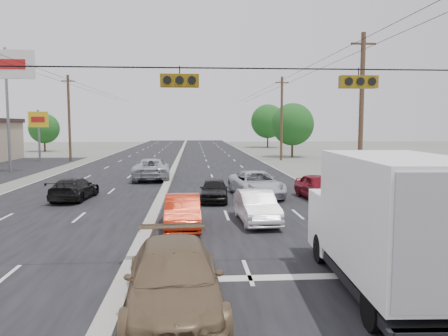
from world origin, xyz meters
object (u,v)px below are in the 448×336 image
at_px(queue_car_b, 256,207).
at_px(box_truck, 387,223).
at_px(queue_car_e, 318,187).
at_px(oncoming_far, 151,169).
at_px(tree_right_mid, 293,124).
at_px(oncoming_near, 74,189).
at_px(queue_car_a, 214,190).
at_px(queue_car_c, 256,184).
at_px(tree_right_far, 268,121).
at_px(tan_sedan, 174,280).
at_px(utility_pole_left_c, 69,118).
at_px(pole_sign_billboard, 6,72).
at_px(red_sedan, 183,212).
at_px(tree_left_far, 44,128).
at_px(utility_pole_right_c, 282,118).
at_px(pole_sign_far, 38,124).
at_px(utility_pole_right_b, 361,111).

bearing_deg(queue_car_b, box_truck, -78.60).
bearing_deg(queue_car_e, oncoming_far, 129.43).
height_order(tree_right_mid, queue_car_b, tree_right_mid).
bearing_deg(box_truck, oncoming_near, 131.15).
relative_size(queue_car_a, queue_car_b, 0.90).
bearing_deg(queue_car_c, tree_right_far, 71.72).
distance_m(tan_sedan, oncoming_far, 24.60).
distance_m(tree_right_mid, queue_car_b, 40.09).
distance_m(utility_pole_left_c, queue_car_a, 32.39).
relative_size(pole_sign_billboard, box_truck, 1.56).
xyz_separation_m(utility_pole_left_c, oncoming_far, (11.10, -18.09, -4.28)).
bearing_deg(red_sedan, tree_left_far, 111.74).
height_order(box_truck, oncoming_near, box_truck).
height_order(utility_pole_right_c, pole_sign_far, utility_pole_right_c).
xyz_separation_m(queue_car_c, oncoming_far, (-6.98, 8.58, 0.08)).
distance_m(queue_car_b, oncoming_near, 11.50).
bearing_deg(utility_pole_right_c, pole_sign_far, -180.00).
distance_m(tree_right_far, queue_car_a, 59.69).
xyz_separation_m(tan_sedan, queue_car_e, (7.55, 14.55, -0.04)).
bearing_deg(oncoming_near, queue_car_c, -172.55).
bearing_deg(queue_car_b, queue_car_c, 78.82).
xyz_separation_m(tree_left_far, tree_right_far, (38.00, 10.00, 1.24)).
height_order(queue_car_c, oncoming_near, queue_car_c).
xyz_separation_m(tree_left_far, queue_car_e, (30.95, -47.98, -3.00)).
relative_size(pole_sign_far, tan_sedan, 1.15).
bearing_deg(tree_left_far, queue_car_a, -62.54).
xyz_separation_m(tree_left_far, queue_car_a, (25.00, -48.09, -3.08)).
bearing_deg(tree_right_mid, tree_left_far, 157.93).
xyz_separation_m(utility_pole_right_c, tree_right_far, (3.50, 30.00, -0.15)).
distance_m(box_truck, oncoming_far, 25.00).
relative_size(utility_pole_right_c, tan_sedan, 1.91).
bearing_deg(oncoming_near, box_truck, 133.63).
height_order(utility_pole_right_c, red_sedan, utility_pole_right_c).
bearing_deg(tree_right_mid, pole_sign_far, -170.84).
height_order(utility_pole_left_c, queue_car_a, utility_pole_left_c).
distance_m(pole_sign_billboard, queue_car_a, 25.15).
xyz_separation_m(utility_pole_left_c, pole_sign_billboard, (-2.00, -12.00, 3.76)).
height_order(pole_sign_far, red_sedan, pole_sign_far).
distance_m(utility_pole_right_b, queue_car_a, 10.95).
distance_m(tree_right_far, queue_car_c, 57.77).
bearing_deg(tan_sedan, utility_pole_left_c, 104.58).
relative_size(tree_left_far, oncoming_near, 1.39).
bearing_deg(red_sedan, utility_pole_left_c, 110.48).
bearing_deg(oncoming_far, pole_sign_billboard, -28.63).
relative_size(utility_pole_right_c, tree_right_mid, 1.40).
distance_m(tree_right_far, box_truck, 72.39).
bearing_deg(red_sedan, tree_right_mid, 69.38).
bearing_deg(box_truck, utility_pole_left_c, 117.50).
distance_m(pole_sign_billboard, tree_right_far, 52.05).
relative_size(tree_left_far, red_sedan, 1.50).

